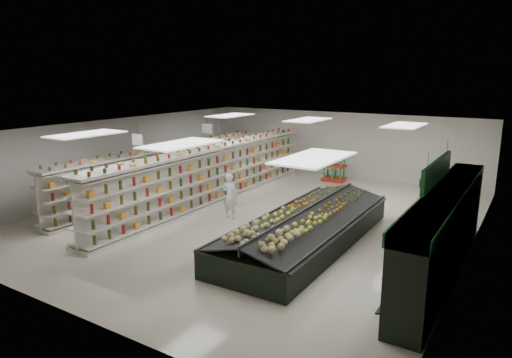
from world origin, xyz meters
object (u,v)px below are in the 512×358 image
Objects in this scene: gondola_left at (168,173)px; produce_island at (306,227)px; gondola_center at (212,177)px; soda_endcap at (334,167)px; shopper_main at (230,196)px; shopper_background at (250,166)px.

gondola_left is 1.56× the size of produce_island.
soda_endcap is (2.73, 6.06, -0.34)m from gondola_center.
soda_endcap is at bearing -97.01° from shopper_main.
gondola_left is at bearing 165.98° from shopper_background.
gondola_left is at bearing -129.45° from soda_endcap.
shopper_background is at bearing 58.26° from gondola_left.
shopper_background is at bearing -135.53° from soda_endcap.
gondola_center is 1.71× the size of produce_island.
gondola_center is 7.07× the size of shopper_background.
shopper_main reaches higher than soda_endcap.
gondola_left is 6.46× the size of shopper_background.
gondola_center reaches higher than shopper_main.
gondola_center is at bearing 157.65° from produce_island.
produce_island is 4.61× the size of shopper_main.
produce_island is 7.63m from shopper_background.
produce_island is 8.59m from soda_endcap.
gondola_left is 3.82m from shopper_background.
gondola_left is at bearing 164.47° from produce_island.
produce_island is 5.32× the size of soda_endcap.
gondola_left reaches higher than soda_endcap.
soda_endcap is at bearing -26.70° from shopper_background.
shopper_main reaches higher than produce_island.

